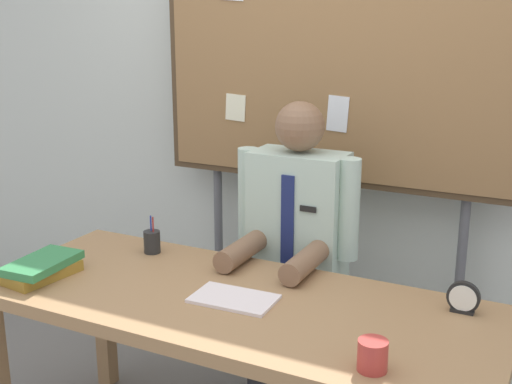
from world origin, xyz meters
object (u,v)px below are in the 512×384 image
(desk, at_px, (235,320))
(desk_clock, at_px, (463,299))
(person, at_px, (296,272))
(open_notebook, at_px, (234,299))
(bulletin_board, at_px, (333,54))
(book_stack, at_px, (42,268))
(coffee_mug, at_px, (373,355))
(pen_holder, at_px, (152,242))

(desk, distance_m, desk_clock, 0.80)
(desk, distance_m, person, 0.56)
(desk, bearing_deg, open_notebook, -66.04)
(bulletin_board, xyz_separation_m, book_stack, (-0.75, -1.10, -0.77))
(open_notebook, distance_m, desk_clock, 0.79)
(open_notebook, bearing_deg, bulletin_board, 90.55)
(coffee_mug, relative_size, pen_holder, 0.57)
(open_notebook, relative_size, desk_clock, 2.65)
(book_stack, relative_size, coffee_mug, 3.31)
(person, relative_size, desk_clock, 12.53)
(person, xyz_separation_m, bulletin_board, (-0.00, 0.37, 0.91))
(book_stack, bearing_deg, person, 44.18)
(desk_clock, bearing_deg, open_notebook, -160.28)
(bulletin_board, relative_size, desk_clock, 19.83)
(desk, xyz_separation_m, desk_clock, (0.75, 0.25, 0.14))
(desk_clock, bearing_deg, book_stack, -164.59)
(person, height_order, bulletin_board, bulletin_board)
(bulletin_board, distance_m, book_stack, 1.54)
(desk, height_order, person, person)
(bulletin_board, xyz_separation_m, desk_clock, (0.75, -0.69, -0.76))
(bulletin_board, bearing_deg, desk, -89.98)
(open_notebook, distance_m, coffee_mug, 0.62)
(person, bearing_deg, book_stack, -135.82)
(open_notebook, height_order, pen_holder, pen_holder)
(person, relative_size, coffee_mug, 15.20)
(desk, relative_size, pen_holder, 11.78)
(coffee_mug, height_order, pen_holder, pen_holder)
(open_notebook, bearing_deg, book_stack, -168.97)
(person, xyz_separation_m, open_notebook, (0.01, -0.58, 0.11))
(coffee_mug, bearing_deg, open_notebook, 157.85)
(book_stack, distance_m, desk_clock, 1.55)
(book_stack, bearing_deg, bulletin_board, 55.76)
(book_stack, height_order, pen_holder, pen_holder)
(desk, bearing_deg, desk_clock, 18.13)
(person, height_order, coffee_mug, person)
(desk, xyz_separation_m, person, (0.00, 0.56, -0.02))
(pen_holder, bearing_deg, book_stack, -117.91)
(open_notebook, xyz_separation_m, desk_clock, (0.74, 0.27, 0.04))
(coffee_mug, bearing_deg, bulletin_board, 116.24)
(person, bearing_deg, coffee_mug, -54.34)
(bulletin_board, bearing_deg, coffee_mug, -63.76)
(coffee_mug, bearing_deg, person, 125.66)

